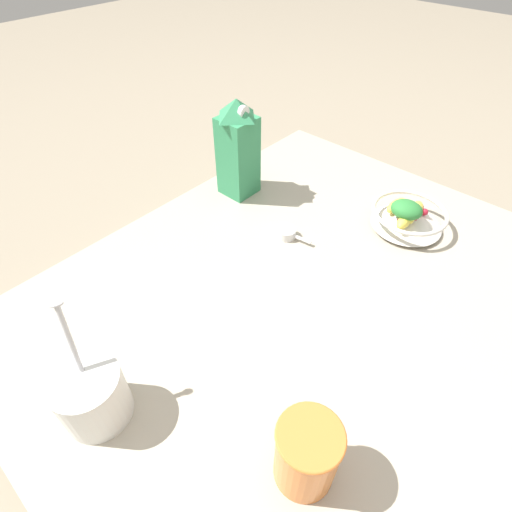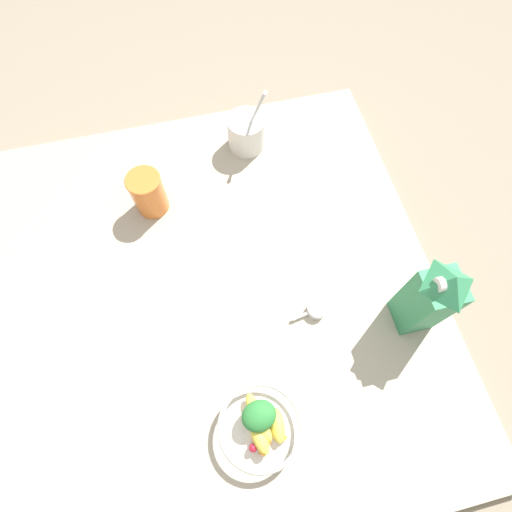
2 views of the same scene
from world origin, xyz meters
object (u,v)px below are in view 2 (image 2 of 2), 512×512
at_px(milk_carton, 430,299).
at_px(drinking_cup, 148,193).
at_px(fruit_bowl, 260,426).
at_px(yogurt_tub, 246,131).

distance_m(milk_carton, drinking_cup, 0.74).
distance_m(fruit_bowl, yogurt_tub, 0.78).
bearing_deg(yogurt_tub, fruit_bowl, -10.67).
relative_size(milk_carton, drinking_cup, 2.05).
relative_size(milk_carton, yogurt_tub, 1.19).
relative_size(fruit_bowl, drinking_cup, 1.43).
relative_size(yogurt_tub, drinking_cup, 1.71).
bearing_deg(yogurt_tub, milk_carton, 24.03).
relative_size(fruit_bowl, milk_carton, 0.70).
xyz_separation_m(milk_carton, yogurt_tub, (-0.61, -0.27, -0.07)).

